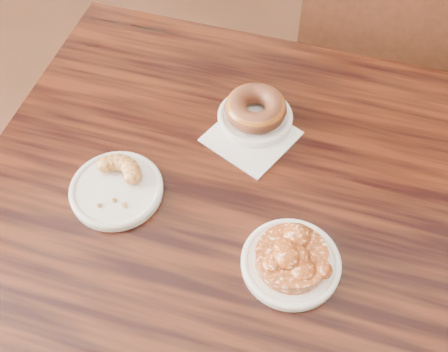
# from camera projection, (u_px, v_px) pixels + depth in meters

# --- Properties ---
(cafe_table) EXTENTS (1.01, 1.01, 0.75)m
(cafe_table) POSITION_uv_depth(u_px,v_px,m) (218.00, 284.00, 1.31)
(cafe_table) COLOR black
(cafe_table) RESTS_ON floor
(chair_far) EXTENTS (0.53, 0.53, 0.90)m
(chair_far) POSITION_uv_depth(u_px,v_px,m) (376.00, 54.00, 1.65)
(chair_far) COLOR black
(chair_far) RESTS_ON floor
(napkin) EXTENTS (0.20, 0.20, 0.00)m
(napkin) POSITION_uv_depth(u_px,v_px,m) (251.00, 136.00, 1.08)
(napkin) COLOR silver
(napkin) RESTS_ON cafe_table
(plate_donut) EXTENTS (0.15, 0.15, 0.01)m
(plate_donut) POSITION_uv_depth(u_px,v_px,m) (255.00, 118.00, 1.10)
(plate_donut) COLOR white
(plate_donut) RESTS_ON napkin
(plate_cruller) EXTENTS (0.17, 0.17, 0.01)m
(plate_cruller) POSITION_uv_depth(u_px,v_px,m) (116.00, 190.00, 1.00)
(plate_cruller) COLOR silver
(plate_cruller) RESTS_ON cafe_table
(plate_fritter) EXTENTS (0.16, 0.16, 0.01)m
(plate_fritter) POSITION_uv_depth(u_px,v_px,m) (291.00, 263.00, 0.91)
(plate_fritter) COLOR white
(plate_fritter) RESTS_ON cafe_table
(glazed_donut) EXTENTS (0.12, 0.12, 0.04)m
(glazed_donut) POSITION_uv_depth(u_px,v_px,m) (256.00, 108.00, 1.07)
(glazed_donut) COLOR maroon
(glazed_donut) RESTS_ON plate_donut
(apple_fritter) EXTENTS (0.16, 0.16, 0.04)m
(apple_fritter) POSITION_uv_depth(u_px,v_px,m) (292.00, 256.00, 0.89)
(apple_fritter) COLOR #4F2008
(apple_fritter) RESTS_ON plate_fritter
(cruller_fragment) EXTENTS (0.11, 0.11, 0.03)m
(cruller_fragment) POSITION_uv_depth(u_px,v_px,m) (115.00, 183.00, 0.98)
(cruller_fragment) COLOR brown
(cruller_fragment) RESTS_ON plate_cruller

